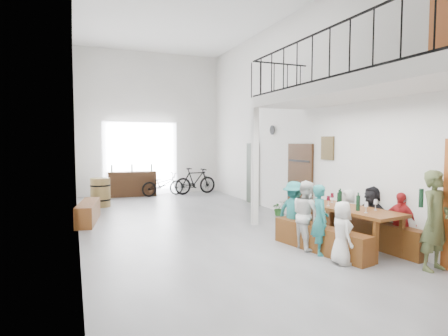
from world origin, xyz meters
name	(u,v)px	position (x,y,z in m)	size (l,w,h in m)	color
floor	(199,225)	(0.00, 0.00, 0.00)	(12.00, 12.00, 0.00)	slate
room_walls	(198,79)	(0.00, 0.00, 3.55)	(12.00, 12.00, 12.00)	white
gateway_portal	(141,159)	(-0.40, 5.94, 1.40)	(2.80, 0.08, 2.80)	white
right_wall_decor	(340,156)	(2.70, -1.87, 1.74)	(0.07, 8.28, 5.07)	#9E481A
balcony	(355,92)	(1.98, -3.13, 2.96)	(1.52, 5.62, 4.00)	silver
tasting_table	(351,212)	(2.07, -2.99, 0.71)	(1.05, 2.07, 0.79)	brown
bench_inner	(320,239)	(1.40, -2.94, 0.24)	(0.34, 2.11, 0.49)	brown
bench_wall	(371,233)	(2.57, -3.01, 0.26)	(0.30, 2.28, 0.52)	brown
tableware	(347,200)	(2.02, -2.94, 0.93)	(0.59, 1.22, 0.35)	black
side_bench	(88,212)	(-2.50, 1.40, 0.26)	(0.40, 1.84, 0.52)	brown
oak_barrel	(100,192)	(-2.05, 3.69, 0.45)	(0.62, 0.62, 0.91)	brown
serving_counter	(132,184)	(-0.78, 5.65, 0.46)	(1.76, 0.49, 0.93)	#3B2210
counter_bottles	(132,168)	(-0.78, 5.67, 1.07)	(1.52, 0.13, 0.28)	black
guest_left_a	(342,233)	(1.32, -3.66, 0.53)	(0.52, 0.34, 1.06)	white
guest_left_b	(320,219)	(1.31, -3.06, 0.64)	(0.47, 0.31, 1.28)	#247877
guest_left_c	(307,215)	(1.30, -2.66, 0.66)	(0.64, 0.50, 1.31)	white
guest_left_d	(294,212)	(1.36, -2.13, 0.62)	(0.80, 0.46, 1.24)	#247877
guest_right_a	(400,223)	(2.70, -3.58, 0.57)	(0.66, 0.28, 1.13)	#B11E21
guest_right_b	(372,215)	(2.68, -2.89, 0.58)	(1.08, 0.35, 1.17)	black
guest_right_c	(348,213)	(2.69, -2.20, 0.51)	(0.50, 0.32, 1.02)	white
host_standing	(435,221)	(2.49, -4.45, 0.80)	(0.58, 0.38, 1.60)	#4E5932
potted_plant	(279,208)	(2.45, 0.34, 0.21)	(0.37, 0.32, 0.42)	#1E5319
bicycle_near	(163,184)	(0.32, 5.34, 0.44)	(0.58, 1.67, 0.88)	black
bicycle_far	(195,181)	(1.60, 5.32, 0.52)	(0.49, 1.72, 1.04)	black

